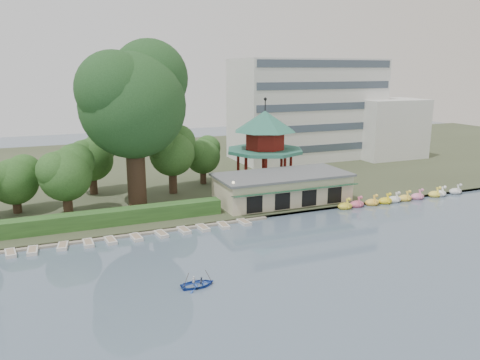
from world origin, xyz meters
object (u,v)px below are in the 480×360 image
dock (129,234)px  boathouse (282,187)px  rowboat_with_passengers (198,282)px  pavilion (265,140)px  big_tree (133,97)px

dock → boathouse: size_ratio=1.83×
boathouse → rowboat_with_passengers: 27.51m
dock → pavilion: bearing=31.7°
big_tree → boathouse: bearing=-18.4°
pavilion → rowboat_with_passengers: pavilion is taller
boathouse → rowboat_with_passengers: boathouse is taller
rowboat_with_passengers → dock: bearing=102.4°
boathouse → pavilion: 11.43m
dock → pavilion: (24.00, 14.80, 7.36)m
dock → big_tree: big_tree is taller
pavilion → big_tree: (-20.81, -3.78, 7.41)m
big_tree → rowboat_with_passengers: 30.10m
rowboat_with_passengers → boathouse: bearing=47.2°
big_tree → pavilion: bearing=10.3°
pavilion → big_tree: big_tree is taller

